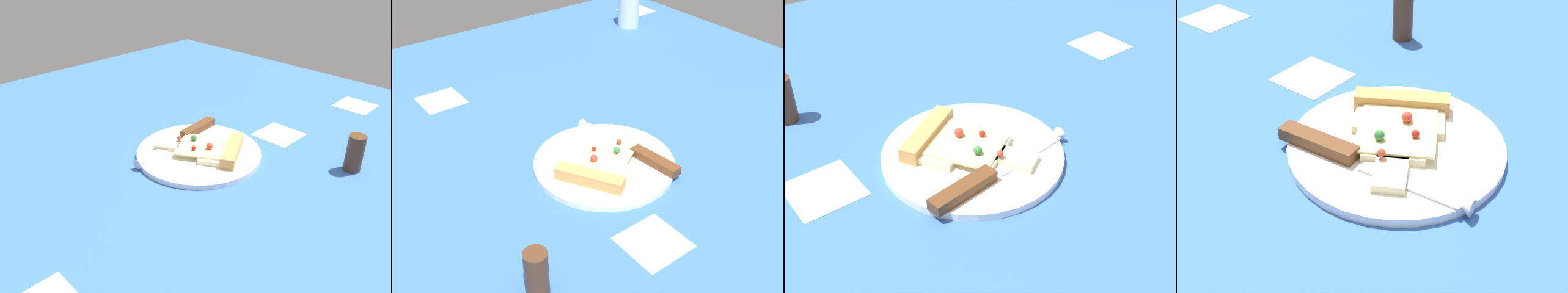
{
  "view_description": "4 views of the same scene",
  "coord_description": "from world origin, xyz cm",
  "views": [
    {
      "loc": [
        50.98,
        -46.75,
        41.48
      ],
      "look_at": [
        0.59,
        4.0,
        2.28
      ],
      "focal_mm": 36.9,
      "sensor_mm": 36.0,
      "label": 1
    },
    {
      "loc": [
        47.33,
        60.67,
        53.46
      ],
      "look_at": [
        2.34,
        2.02,
        3.38
      ],
      "focal_mm": 45.72,
      "sensor_mm": 36.0,
      "label": 2
    },
    {
      "loc": [
        -46.38,
        39.91,
        45.74
      ],
      "look_at": [
        -0.88,
        4.74,
        2.9
      ],
      "focal_mm": 48.71,
      "sensor_mm": 36.0,
      "label": 3
    },
    {
      "loc": [
        -38.44,
        -22.36,
        36.77
      ],
      "look_at": [
        -3.1,
        5.28,
        2.51
      ],
      "focal_mm": 46.82,
      "sensor_mm": 36.0,
      "label": 4
    }
  ],
  "objects": [
    {
      "name": "plate",
      "position": [
        0.76,
        4.78,
        0.54
      ],
      "size": [
        25.44,
        25.44,
        1.08
      ],
      "primitive_type": "cylinder",
      "color": "white",
      "rests_on": "ground_plane"
    },
    {
      "name": "knife",
      "position": [
        -5.19,
        6.58,
        1.69
      ],
      "size": [
        4.67,
        24.09,
        2.45
      ],
      "rotation": [
        0.0,
        0.0,
        3.25
      ],
      "color": "silver",
      "rests_on": "plate"
    },
    {
      "name": "drinking_glass",
      "position": [
        -49.49,
        -45.84,
        5.69
      ],
      "size": [
        6.27,
        6.27,
        11.37
      ],
      "primitive_type": "cylinder",
      "color": "silver",
      "rests_on": "ground_plane"
    },
    {
      "name": "ground_plane",
      "position": [
        0.0,
        0.01,
        -1.5
      ],
      "size": [
        142.68,
        142.68,
        3.0
      ],
      "color": "#3360B7",
      "rests_on": "ground"
    },
    {
      "name": "pepper_shaker",
      "position": [
        25.78,
        21.65,
        3.69
      ],
      "size": [
        3.27,
        3.27,
        7.39
      ],
      "primitive_type": "cylinder",
      "color": "#4C2D19",
      "rests_on": "ground_plane"
    },
    {
      "name": "pizza_slice",
      "position": [
        3.0,
        6.08,
        1.88
      ],
      "size": [
        18.96,
        15.49,
        2.59
      ],
      "rotation": [
        0.0,
        0.0,
        2.1
      ],
      "color": "beige",
      "rests_on": "plate"
    }
  ]
}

